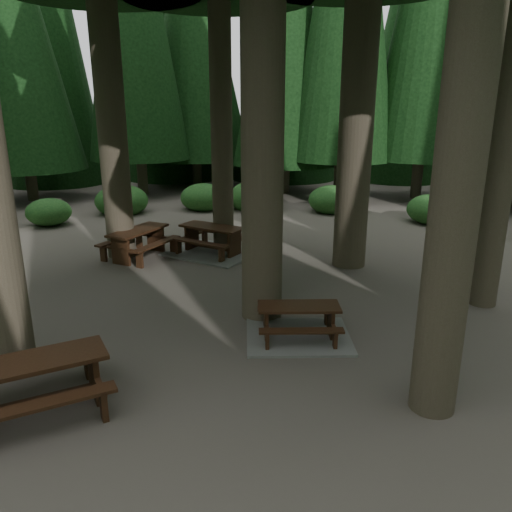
% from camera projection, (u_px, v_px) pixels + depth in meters
% --- Properties ---
extents(ground, '(80.00, 80.00, 0.00)m').
position_uv_depth(ground, '(223.00, 315.00, 10.65)').
color(ground, '#534D44').
rests_on(ground, ground).
extents(picnic_table_a, '(2.33, 2.08, 0.67)m').
position_uv_depth(picnic_table_a, '(298.00, 327.00, 9.59)').
color(picnic_table_a, gray).
rests_on(picnic_table_a, ground).
extents(picnic_table_b, '(1.99, 2.27, 0.85)m').
position_uv_depth(picnic_table_b, '(139.00, 239.00, 14.52)').
color(picnic_table_b, '#351B10').
rests_on(picnic_table_b, ground).
extents(picnic_table_c, '(3.01, 2.73, 0.85)m').
position_uv_depth(picnic_table_c, '(213.00, 244.00, 14.98)').
color(picnic_table_c, gray).
rests_on(picnic_table_c, ground).
extents(picnic_table_e, '(2.50, 2.46, 0.84)m').
position_uv_depth(picnic_table_e, '(37.00, 377.00, 7.19)').
color(picnic_table_e, '#351B10').
rests_on(picnic_table_e, ground).
extents(shrub_ring, '(23.86, 24.64, 1.49)m').
position_uv_depth(shrub_ring, '(263.00, 288.00, 11.08)').
color(shrub_ring, '#1D5620').
rests_on(shrub_ring, ground).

